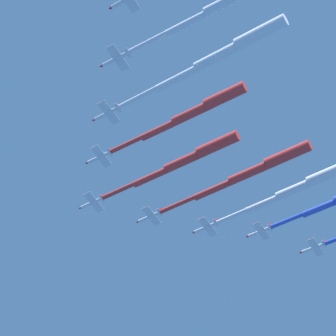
{
  "coord_description": "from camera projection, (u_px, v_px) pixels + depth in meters",
  "views": [
    {
      "loc": [
        -163.72,
        -59.01,
        -8.4
      ],
      "look_at": [
        0.0,
        0.0,
        175.96
      ],
      "focal_mm": 86.45,
      "sensor_mm": 36.0,
      "label": 1
    }
  ],
  "objects": [
    {
      "name": "jet_port_inner",
      "position": [
        192.0,
        113.0,
        239.31
      ],
      "size": [
        17.34,
        56.36,
        4.07
      ],
      "color": "silver"
    },
    {
      "name": "jet_starboard_inner",
      "position": [
        252.0,
        172.0,
        252.75
      ],
      "size": [
        19.28,
        63.12,
        3.97
      ],
      "color": "silver"
    },
    {
      "name": "jet_port_outer",
      "position": [
        229.0,
        0.0,
        211.24
      ],
      "size": [
        17.55,
        59.44,
        4.05
      ],
      "color": "silver"
    },
    {
      "name": "jet_lead",
      "position": [
        185.0,
        160.0,
        251.01
      ],
      "size": [
        18.0,
        59.11,
        4.03
      ],
      "color": "silver"
    },
    {
      "name": "jet_starboard_mid",
      "position": [
        295.0,
        189.0,
        258.3
      ],
      "size": [
        18.07,
        55.68,
        4.07
      ],
      "color": "silver"
    },
    {
      "name": "jet_port_mid",
      "position": [
        220.0,
        55.0,
        222.58
      ],
      "size": [
        19.79,
        63.33,
        3.97
      ],
      "color": "silver"
    }
  ]
}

